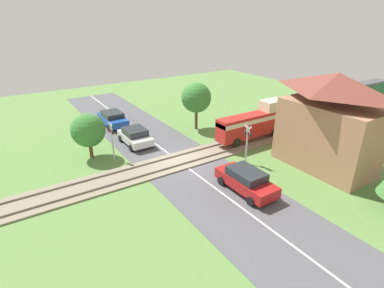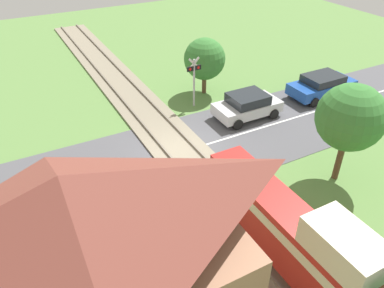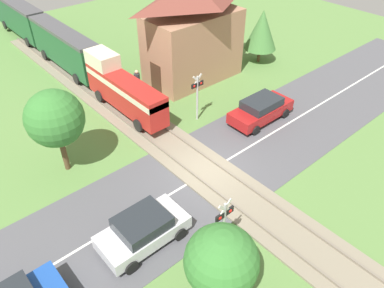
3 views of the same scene
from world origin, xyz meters
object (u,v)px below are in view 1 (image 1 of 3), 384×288
Objects in this scene: car_near_crossing at (135,136)px; station_building at (330,124)px; pedestrian_by_station at (286,137)px; car_far_side at (246,180)px; train at (317,105)px; car_behind_queue at (113,118)px; crossing_signal_west_approach at (112,137)px; crossing_signal_east_approach at (247,139)px.

station_building is at bearing 41.00° from car_near_crossing.
car_far_side is at bearing -65.35° from pedestrian_by_station.
station_building reaches higher than train.
station_building is (17.09, 9.90, 2.59)m from car_behind_queue.
train reaches higher than crossing_signal_west_approach.
train is at bearing 103.55° from crossing_signal_east_approach.
train is 18.46m from car_near_crossing.
pedestrian_by_station is at bearing 40.09° from car_behind_queue.
crossing_signal_east_approach is (7.92, 5.51, 1.21)m from car_near_crossing.
station_building reaches higher than crossing_signal_west_approach.
car_near_crossing is 12.98m from pedestrian_by_station.
crossing_signal_west_approach reaches higher than car_far_side.
station_building is at bearing 53.23° from crossing_signal_west_approach.
train reaches higher than car_far_side.
station_building reaches higher than car_far_side.
car_near_crossing is 0.88× the size of car_behind_queue.
car_behind_queue is 0.60× the size of station_building.
pedestrian_by_station is (2.18, -6.92, -1.16)m from train.
car_far_side is 16.76m from car_behind_queue.
car_far_side is (5.83, -14.87, -1.11)m from train.
station_building is at bearing -12.41° from pedestrian_by_station.
crossing_signal_west_approach is (2.02, -2.63, 1.21)m from car_near_crossing.
car_far_side is 1.00× the size of car_behind_queue.
train is at bearing 107.52° from pedestrian_by_station.
car_far_side is 7.50m from station_building.
pedestrian_by_station is at bearing 98.17° from crossing_signal_east_approach.
car_behind_queue is at bearing 180.00° from car_near_crossing.
car_behind_queue is 1.39× the size of crossing_signal_west_approach.
pedestrian_by_station is (12.86, 10.83, -0.03)m from car_behind_queue.
car_behind_queue is at bearing -170.10° from car_far_side.
car_near_crossing is 2.35× the size of pedestrian_by_station.
station_building is at bearing 51.68° from crossing_signal_east_approach.
car_far_side is 1.39× the size of crossing_signal_west_approach.
crossing_signal_west_approach is (7.73, -2.63, 1.21)m from car_behind_queue.
station_building reaches higher than pedestrian_by_station.
car_near_crossing is 5.71m from car_behind_queue.
crossing_signal_west_approach is at bearing -18.80° from car_behind_queue.
train is 5.74× the size of car_far_side.
car_near_crossing is 15.31m from station_building.
train is at bearing 74.35° from car_near_crossing.
station_building is (6.41, -7.85, 1.46)m from train.
car_far_side is 2.65× the size of pedestrian_by_station.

